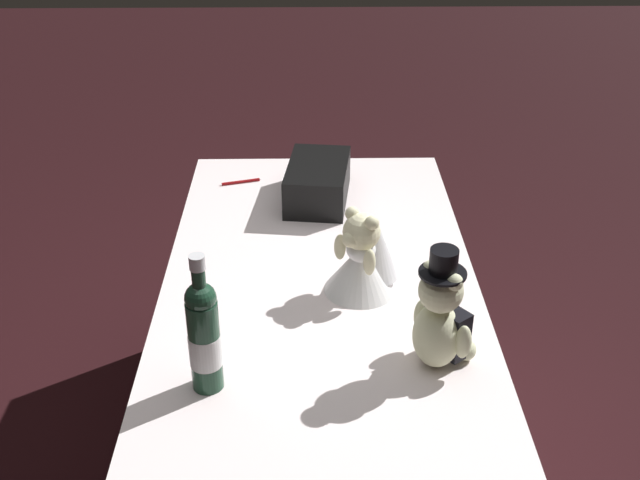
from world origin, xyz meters
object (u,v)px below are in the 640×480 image
teddy_bear_groom (441,319)px  signing_pen (242,182)px  teddy_bear_bride (365,256)px  gift_case_black (319,182)px  champagne_bottle (204,335)px

teddy_bear_groom → signing_pen: size_ratio=2.27×
teddy_bear_bride → gift_case_black: bearing=-167.4°
champagne_bottle → gift_case_black: size_ratio=1.02×
teddy_bear_groom → gift_case_black: teddy_bear_groom is taller
champagne_bottle → signing_pen: bearing=179.8°
signing_pen → teddy_bear_bride: bearing=30.1°
teddy_bear_bride → gift_case_black: teddy_bear_bride is taller
teddy_bear_groom → signing_pen: (-0.94, -0.51, -0.11)m
champagne_bottle → signing_pen: champagne_bottle is taller
teddy_bear_groom → signing_pen: teddy_bear_groom is taller
teddy_bear_bride → champagne_bottle: size_ratio=0.71×
teddy_bear_bride → champagne_bottle: bearing=-43.7°
teddy_bear_bride → teddy_bear_groom: bearing=25.6°
teddy_bear_bride → signing_pen: 0.74m
teddy_bear_groom → champagne_bottle: bearing=-81.5°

